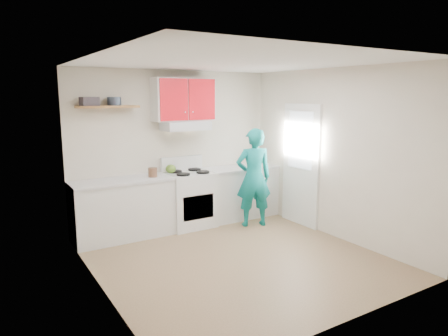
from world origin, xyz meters
TOP-DOWN VIEW (x-y plane):
  - floor at (0.00, 0.00)m, footprint 3.80×3.80m
  - ceiling at (0.00, 0.00)m, footprint 3.60×3.80m
  - back_wall at (0.00, 1.90)m, footprint 3.60×0.04m
  - front_wall at (0.00, -1.90)m, footprint 3.60×0.04m
  - left_wall at (-1.80, 0.00)m, footprint 0.04×3.80m
  - right_wall at (1.80, 0.00)m, footprint 0.04×3.80m
  - door at (1.78, 0.70)m, footprint 0.05×0.85m
  - door_glass at (1.75, 0.70)m, footprint 0.01×0.55m
  - counter_left at (-1.04, 1.60)m, footprint 1.52×0.60m
  - counter_right at (1.14, 1.60)m, footprint 1.32×0.60m
  - stove at (0.10, 1.57)m, footprint 0.76×0.65m
  - range_hood at (0.10, 1.68)m, footprint 0.76×0.44m
  - upper_cabinets at (0.10, 1.73)m, footprint 1.02×0.33m
  - shelf at (-1.15, 1.75)m, footprint 0.90×0.30m
  - books at (-1.42, 1.73)m, footprint 0.27×0.21m
  - tin at (-1.04, 1.76)m, footprint 0.25×0.25m
  - kettle at (-0.17, 1.70)m, footprint 0.21×0.21m
  - crock at (-0.55, 1.55)m, footprint 0.18×0.18m
  - cutting_board at (1.02, 1.54)m, footprint 0.32×0.24m
  - silicone_mat at (1.51, 1.59)m, footprint 0.28×0.24m
  - person at (1.04, 1.04)m, footprint 0.70×0.58m

SIDE VIEW (x-z plane):
  - floor at x=0.00m, z-range 0.00..0.00m
  - counter_left at x=-1.04m, z-range 0.00..0.90m
  - counter_right at x=1.14m, z-range 0.00..0.90m
  - stove at x=0.10m, z-range 0.00..0.92m
  - person at x=1.04m, z-range 0.00..1.66m
  - silicone_mat at x=1.51m, z-range 0.90..0.91m
  - cutting_board at x=1.02m, z-range 0.90..0.92m
  - crock at x=-0.55m, z-range 0.90..1.07m
  - kettle at x=-0.17m, z-range 0.92..1.07m
  - door at x=1.78m, z-range 0.00..2.05m
  - back_wall at x=0.00m, z-range 0.00..2.60m
  - front_wall at x=0.00m, z-range 0.00..2.60m
  - left_wall at x=-1.80m, z-range 0.00..2.60m
  - right_wall at x=1.80m, z-range 0.00..2.60m
  - door_glass at x=1.75m, z-range 0.98..1.92m
  - range_hood at x=0.10m, z-range 1.62..1.77m
  - shelf at x=-1.15m, z-range 2.00..2.04m
  - tin at x=-1.04m, z-range 2.04..2.16m
  - books at x=-1.42m, z-range 2.04..2.16m
  - upper_cabinets at x=0.10m, z-range 1.77..2.47m
  - ceiling at x=0.00m, z-range 2.58..2.62m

